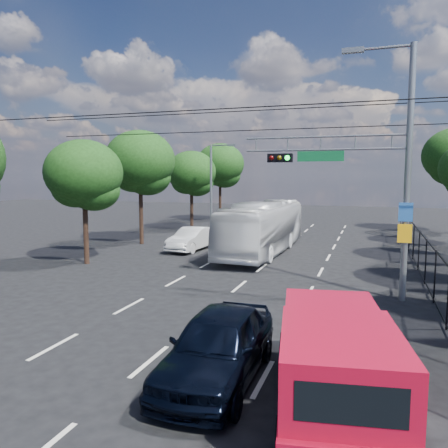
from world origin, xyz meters
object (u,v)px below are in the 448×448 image
at_px(white_bus, 263,227).
at_px(red_pickup, 334,361).
at_px(signal_mast, 374,162).
at_px(navy_hatchback, 218,345).
at_px(white_van, 192,239).

bearing_deg(white_bus, red_pickup, -70.18).
distance_m(signal_mast, red_pickup, 9.99).
height_order(signal_mast, navy_hatchback, signal_mast).
height_order(red_pickup, navy_hatchback, red_pickup).
bearing_deg(navy_hatchback, red_pickup, -16.26).
bearing_deg(white_van, white_bus, 12.11).
relative_size(signal_mast, white_van, 2.16).
bearing_deg(red_pickup, navy_hatchback, 164.72).
bearing_deg(white_van, navy_hatchback, -59.74).
distance_m(white_bus, white_van, 4.61).
xyz_separation_m(red_pickup, white_bus, (-5.68, 17.44, 0.45)).
distance_m(signal_mast, white_van, 14.07).
xyz_separation_m(red_pickup, navy_hatchback, (-2.68, 0.73, -0.30)).
xyz_separation_m(signal_mast, navy_hatchback, (-3.28, -8.35, -4.42)).
height_order(white_bus, white_van, white_bus).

